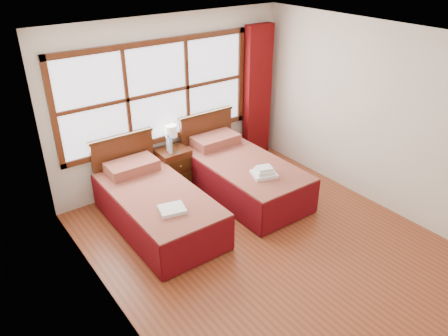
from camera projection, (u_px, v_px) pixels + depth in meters
floor at (264, 243)px, 5.71m from camera, size 4.50×4.50×0.00m
ceiling at (275, 40)px, 4.50m from camera, size 4.50×4.50×0.00m
wall_back at (172, 102)px, 6.71m from camera, size 4.00×0.00×4.00m
wall_left at (107, 209)px, 4.06m from camera, size 0.00×4.50×4.50m
wall_right at (376, 117)px, 6.15m from camera, size 0.00×4.50×4.50m
window at (158, 93)px, 6.46m from camera, size 3.16×0.06×1.56m
curtain at (257, 93)px, 7.51m from camera, size 0.50×0.16×2.30m
bed_left at (156, 205)px, 5.93m from camera, size 1.05×2.07×1.02m
bed_right at (241, 174)px, 6.70m from camera, size 1.08×2.10×1.05m
nightstand at (173, 168)px, 6.89m from camera, size 0.48×0.47×0.64m
towels_left at (172, 209)px, 5.37m from camera, size 0.36×0.34×0.05m
towels_right at (264, 172)px, 6.13m from camera, size 0.40×0.38×0.14m
lamp at (171, 132)px, 6.71m from camera, size 0.18×0.18×0.36m
bottle_near at (170, 146)px, 6.58m from camera, size 0.06×0.06×0.24m
bottle_far at (169, 144)px, 6.65m from camera, size 0.07×0.07×0.26m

